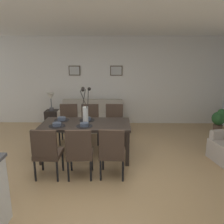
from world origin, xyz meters
The scene contains 25 objects.
ground_plane centered at (0.00, 0.00, 0.00)m, with size 9.00×9.00×0.00m, color tan.
back_wall_panel centered at (0.00, 3.25, 1.30)m, with size 9.00×0.10×2.60m, color silver.
ceiling_panel centered at (0.00, 0.40, 2.64)m, with size 9.00×7.20×0.08m, color white.
dining_table centered at (-0.27, 0.78, 0.66)m, with size 1.80×0.89×0.74m.
dining_chair_near_left centered at (-0.83, -0.09, 0.51)m, with size 0.45×0.45×0.92m.
dining_chair_near_right centered at (-0.81, 1.64, 0.51)m, with size 0.47×0.47×0.92m.
dining_chair_far_left centered at (-0.27, -0.08, 0.51)m, with size 0.46×0.46×0.92m.
dining_chair_far_right centered at (-0.28, 1.63, 0.51)m, with size 0.47×0.47×0.92m.
dining_chair_mid_left centered at (0.29, -0.06, 0.51)m, with size 0.46×0.46×0.92m.
dining_chair_mid_right centered at (0.30, 1.66, 0.51)m, with size 0.47×0.47×0.92m.
centerpiece_vase centered at (-0.27, 0.78, 1.02)m, with size 0.21×0.23×0.73m.
placemat_near_left centered at (-0.81, 0.58, 0.74)m, with size 0.32×0.32×0.01m, color black.
bowl_near_left centered at (-0.81, 0.58, 0.78)m, with size 0.17×0.17×0.07m.
placemat_near_right centered at (-0.81, 0.98, 0.74)m, with size 0.32×0.32×0.01m, color black.
bowl_near_right centered at (-0.81, 0.98, 0.78)m, with size 0.17×0.17×0.07m.
placemat_far_left centered at (-0.27, 0.58, 0.74)m, with size 0.32×0.32×0.01m, color black.
bowl_far_left centered at (-0.27, 0.58, 0.78)m, with size 0.17×0.17×0.07m.
placemat_far_right centered at (-0.27, 0.98, 0.74)m, with size 0.32×0.32×0.01m, color black.
bowl_far_right centered at (-0.27, 0.98, 0.78)m, with size 0.17×0.17×0.07m.
sofa centered at (-0.35, 2.65, 0.28)m, with size 1.76×0.84×0.80m.
side_table centered at (-1.51, 2.70, 0.26)m, with size 0.36×0.36×0.52m, color black.
table_lamp centered at (-1.51, 2.70, 0.89)m, with size 0.22×0.22×0.51m.
framed_picture_left centered at (-0.89, 3.18, 1.62)m, with size 0.34×0.03×0.29m.
framed_picture_center centered at (0.35, 3.18, 1.62)m, with size 0.36×0.03×0.29m.
potted_plant centered at (3.16, 2.37, 0.37)m, with size 0.36×0.36×0.67m.
Camera 1 is at (0.35, -3.68, 2.13)m, focal length 36.76 mm.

